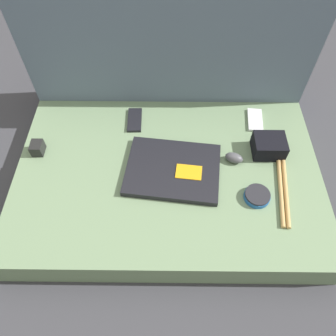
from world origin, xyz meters
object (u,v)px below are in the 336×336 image
phone_black (255,120)px  camera_pouch (269,146)px  computer_mouse (234,158)px  speaker_puck (257,196)px  phone_silver (135,120)px  charger_brick (37,148)px  laptop (173,170)px

phone_black → camera_pouch: camera_pouch is taller
phone_black → camera_pouch: bearing=-77.0°
computer_mouse → speaker_puck: (0.06, -0.15, -0.01)m
speaker_puck → phone_black: size_ratio=0.71×
phone_silver → camera_pouch: 0.53m
phone_silver → charger_brick: 0.38m
speaker_puck → phone_silver: (-0.44, 0.35, -0.01)m
phone_silver → phone_black: same height
computer_mouse → laptop: bearing=-146.3°
laptop → camera_pouch: (0.35, 0.09, 0.02)m
speaker_puck → phone_black: 0.36m
computer_mouse → camera_pouch: camera_pouch is taller
speaker_puck → phone_silver: 0.56m
speaker_puck → charger_brick: charger_brick is taller
camera_pouch → charger_brick: bearing=-179.3°
laptop → camera_pouch: size_ratio=3.08×
laptop → phone_black: (0.33, 0.25, -0.01)m
laptop → phone_black: laptop is taller
speaker_puck → charger_brick: bearing=166.4°
camera_pouch → phone_silver: bearing=163.3°
laptop → computer_mouse: (0.22, 0.05, 0.01)m
computer_mouse → charger_brick: size_ratio=1.43×
laptop → charger_brick: (-0.50, 0.08, 0.01)m
laptop → camera_pouch: bearing=21.7°
laptop → computer_mouse: 0.23m
camera_pouch → laptop: bearing=-164.9°
speaker_puck → phone_silver: speaker_puck is taller
phone_silver → phone_black: 0.48m
speaker_puck → phone_silver: size_ratio=0.70×
speaker_puck → camera_pouch: bearing=71.3°
laptop → speaker_puck: 0.30m
computer_mouse → camera_pouch: size_ratio=0.65×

